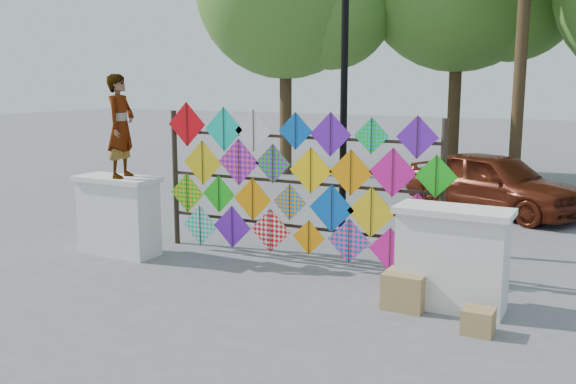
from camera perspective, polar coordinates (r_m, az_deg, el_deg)
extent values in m
plane|color=slate|center=(9.53, -1.63, -7.24)|extent=(80.00, 80.00, 0.00)
cube|color=silver|center=(10.77, -14.82, -2.25)|extent=(1.30, 0.55, 1.20)
cube|color=silver|center=(10.66, -14.97, 1.12)|extent=(1.40, 0.65, 0.08)
cube|color=silver|center=(8.23, 14.35, -6.00)|extent=(1.30, 0.55, 1.20)
cube|color=silver|center=(8.08, 14.54, -1.63)|extent=(1.40, 0.65, 0.08)
cylinder|color=black|center=(11.17, -9.97, 1.24)|extent=(0.09, 0.09, 2.30)
cylinder|color=black|center=(9.14, 13.53, -0.83)|extent=(0.09, 0.09, 2.30)
cube|color=black|center=(10.06, 0.59, -3.05)|extent=(4.60, 0.04, 0.04)
cube|color=black|center=(9.93, 0.59, 0.88)|extent=(4.60, 0.04, 0.04)
cube|color=black|center=(9.84, 0.60, 4.91)|extent=(4.60, 0.04, 0.04)
cube|color=red|center=(10.83, -8.99, 5.96)|extent=(0.74, 0.01, 0.74)
cube|color=black|center=(10.82, -9.03, 5.96)|extent=(0.01, 0.01, 0.72)
cube|color=#0BBFA2|center=(10.41, -5.73, 5.57)|extent=(0.72, 0.01, 0.72)
cube|color=black|center=(10.40, -5.77, 5.57)|extent=(0.01, 0.01, 0.71)
cube|color=silver|center=(10.12, -3.08, 5.45)|extent=(0.67, 0.01, 0.67)
cube|color=black|center=(10.11, -3.12, 5.44)|extent=(0.01, 0.01, 0.66)
cube|color=#0751BA|center=(9.76, 0.67, 5.44)|extent=(0.57, 0.01, 0.57)
cube|color=black|center=(9.75, 0.64, 5.44)|extent=(0.01, 0.01, 0.56)
cube|color=#6017B2|center=(9.51, 3.79, 5.13)|extent=(0.66, 0.01, 0.66)
cube|color=black|center=(9.50, 3.76, 5.13)|extent=(0.01, 0.01, 0.65)
cube|color=#18B816|center=(9.27, 7.42, 4.97)|extent=(0.53, 0.01, 0.53)
cube|color=black|center=(9.26, 7.40, 4.96)|extent=(0.01, 0.01, 0.52)
cube|color=#6017B2|center=(9.06, 11.42, 4.80)|extent=(0.61, 0.01, 0.61)
cube|color=black|center=(9.05, 11.40, 4.79)|extent=(0.01, 0.01, 0.60)
cube|color=gold|center=(10.66, -7.60, 2.59)|extent=(0.74, 0.01, 0.74)
cube|color=black|center=(10.65, -7.64, 2.58)|extent=(0.01, 0.01, 0.73)
cube|color=#FF377C|center=(10.27, -4.41, 2.67)|extent=(0.75, 0.01, 0.75)
cube|color=black|center=(10.26, -4.44, 2.66)|extent=(0.01, 0.01, 0.74)
cube|color=#18B816|center=(9.95, -1.37, 2.53)|extent=(0.62, 0.01, 0.62)
cube|color=black|center=(9.94, -1.40, 2.53)|extent=(0.01, 0.01, 0.61)
cube|color=yellow|center=(9.66, 2.03, 1.93)|extent=(0.71, 0.01, 0.71)
cube|color=black|center=(9.65, 2.00, 1.92)|extent=(0.01, 0.01, 0.70)
cube|color=orange|center=(9.40, 5.60, 1.73)|extent=(0.69, 0.01, 0.69)
cube|color=black|center=(9.39, 5.57, 1.72)|extent=(0.01, 0.01, 0.68)
cube|color=#D41488|center=(9.18, 9.28, 1.71)|extent=(0.71, 0.01, 0.71)
cube|color=black|center=(9.17, 9.25, 1.70)|extent=(0.01, 0.01, 0.70)
cube|color=#18B816|center=(9.01, 13.02, 1.36)|extent=(0.60, 0.01, 0.60)
cube|color=black|center=(9.00, 13.00, 1.35)|extent=(0.01, 0.01, 0.59)
cube|color=gold|center=(10.89, -8.95, -0.09)|extent=(0.67, 0.01, 0.67)
cube|color=black|center=(10.88, -8.99, -0.10)|extent=(0.01, 0.01, 0.65)
cube|color=#18B816|center=(10.52, -6.17, -0.18)|extent=(0.61, 0.01, 0.61)
cube|color=black|center=(10.51, -6.21, -0.19)|extent=(0.01, 0.01, 0.60)
cube|color=orange|center=(10.18, -3.17, -0.64)|extent=(0.68, 0.01, 0.68)
cube|color=black|center=(10.17, -3.21, -0.65)|extent=(0.01, 0.01, 0.67)
cube|color=blue|center=(9.86, 0.14, -0.92)|extent=(0.57, 0.01, 0.57)
cube|color=black|center=(9.85, 0.11, -0.93)|extent=(0.01, 0.01, 0.56)
cube|color=#0751BA|center=(9.57, 3.89, -1.48)|extent=(0.73, 0.01, 0.73)
cube|color=black|center=(9.56, 3.87, -1.49)|extent=(0.01, 0.01, 0.72)
cube|color=gold|center=(9.34, 7.40, -1.81)|extent=(0.75, 0.01, 0.75)
cube|color=black|center=(9.33, 7.37, -1.82)|extent=(0.01, 0.01, 0.73)
cube|color=#D41488|center=(9.14, 11.37, -2.21)|extent=(0.69, 0.01, 0.69)
cube|color=black|center=(9.12, 11.35, -2.22)|extent=(0.01, 0.01, 0.68)
cube|color=#0BBFA2|center=(10.80, -7.81, -2.96)|extent=(0.68, 0.01, 0.68)
cube|color=black|center=(10.79, -7.85, -2.97)|extent=(0.01, 0.01, 0.67)
cube|color=#6017B2|center=(10.44, -4.99, -3.10)|extent=(0.70, 0.01, 0.70)
cube|color=black|center=(10.43, -5.02, -3.12)|extent=(0.01, 0.01, 0.68)
cube|color=silver|center=(10.08, -1.58, -3.43)|extent=(0.71, 0.01, 0.71)
cube|color=black|center=(10.07, -1.61, -3.44)|extent=(0.01, 0.01, 0.69)
cube|color=orange|center=(9.79, 1.85, -4.06)|extent=(0.54, 0.01, 0.54)
cube|color=black|center=(9.77, 1.82, -4.08)|extent=(0.01, 0.01, 0.53)
cube|color=#FF377C|center=(9.52, 5.43, -4.35)|extent=(0.68, 0.01, 0.68)
cube|color=black|center=(9.51, 5.41, -4.37)|extent=(0.01, 0.01, 0.67)
cube|color=#D41488|center=(9.32, 9.04, -5.08)|extent=(0.64, 0.01, 0.64)
cube|color=black|center=(9.31, 9.02, -5.10)|extent=(0.01, 0.01, 0.63)
cube|color=red|center=(9.13, 12.99, -5.19)|extent=(0.71, 0.01, 0.71)
cube|color=black|center=(9.12, 12.97, -5.21)|extent=(0.01, 0.01, 0.70)
cylinder|color=#47361E|center=(19.17, -0.21, 7.34)|extent=(0.36, 0.36, 3.85)
sphere|color=#376720|center=(18.96, 3.85, 16.26)|extent=(3.64, 3.64, 3.64)
cylinder|color=#47361E|center=(19.46, 14.54, 7.47)|extent=(0.36, 0.36, 4.12)
cylinder|color=#47361E|center=(16.08, 19.87, 9.17)|extent=(0.28, 0.28, 5.50)
imported|color=#99999E|center=(10.47, -14.64, 5.68)|extent=(0.50, 0.66, 1.62)
imported|color=#4F1B0D|center=(14.28, 17.88, 0.81)|extent=(4.16, 3.00, 1.32)
cylinder|color=black|center=(10.79, 4.95, 6.13)|extent=(0.12, 0.12, 4.20)
cube|color=tan|center=(8.23, 10.39, -8.57)|extent=(0.51, 0.46, 0.46)
cube|color=tan|center=(7.66, 16.56, -10.94)|extent=(0.34, 0.31, 0.29)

